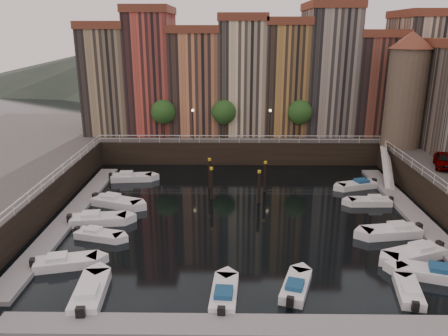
{
  "coord_description": "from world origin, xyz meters",
  "views": [
    {
      "loc": [
        -1.24,
        -38.67,
        16.74
      ],
      "look_at": [
        -1.8,
        4.0,
        3.35
      ],
      "focal_mm": 35.0,
      "sensor_mm": 36.0,
      "label": 1
    }
  ],
  "objects_px": {
    "corner_tower": "(406,88)",
    "gangway": "(387,165)",
    "boat_left_1": "(98,235)",
    "boat_left_2": "(97,219)",
    "car_a": "(444,161)",
    "mooring_pilings": "(236,181)",
    "boat_left_0": "(64,262)"
  },
  "relations": [
    {
      "from": "boat_left_2",
      "to": "corner_tower",
      "type": "bearing_deg",
      "value": 18.6
    },
    {
      "from": "corner_tower",
      "to": "boat_left_0",
      "type": "relative_size",
      "value": 2.85
    },
    {
      "from": "corner_tower",
      "to": "boat_left_1",
      "type": "bearing_deg",
      "value": -148.46
    },
    {
      "from": "corner_tower",
      "to": "gangway",
      "type": "height_order",
      "value": "corner_tower"
    },
    {
      "from": "boat_left_0",
      "to": "boat_left_1",
      "type": "relative_size",
      "value": 1.12
    },
    {
      "from": "gangway",
      "to": "boat_left_1",
      "type": "relative_size",
      "value": 1.93
    },
    {
      "from": "car_a",
      "to": "corner_tower",
      "type": "bearing_deg",
      "value": 116.6
    },
    {
      "from": "boat_left_0",
      "to": "car_a",
      "type": "relative_size",
      "value": 1.06
    },
    {
      "from": "boat_left_1",
      "to": "mooring_pilings",
      "type": "bearing_deg",
      "value": 55.96
    },
    {
      "from": "corner_tower",
      "to": "boat_left_2",
      "type": "relative_size",
      "value": 2.59
    },
    {
      "from": "corner_tower",
      "to": "boat_left_0",
      "type": "distance_m",
      "value": 42.64
    },
    {
      "from": "corner_tower",
      "to": "boat_left_1",
      "type": "distance_m",
      "value": 39.21
    },
    {
      "from": "gangway",
      "to": "mooring_pilings",
      "type": "relative_size",
      "value": 1.3
    },
    {
      "from": "boat_left_1",
      "to": "boat_left_2",
      "type": "xyz_separation_m",
      "value": [
        -0.91,
        2.98,
        0.08
      ]
    },
    {
      "from": "gangway",
      "to": "car_a",
      "type": "bearing_deg",
      "value": -48.36
    },
    {
      "from": "gangway",
      "to": "car_a",
      "type": "height_order",
      "value": "car_a"
    },
    {
      "from": "mooring_pilings",
      "to": "boat_left_1",
      "type": "xyz_separation_m",
      "value": [
        -11.8,
        -10.31,
        -1.32
      ]
    },
    {
      "from": "boat_left_1",
      "to": "boat_left_2",
      "type": "height_order",
      "value": "boat_left_2"
    },
    {
      "from": "corner_tower",
      "to": "boat_left_2",
      "type": "distance_m",
      "value": 38.55
    },
    {
      "from": "corner_tower",
      "to": "mooring_pilings",
      "type": "bearing_deg",
      "value": -155.09
    },
    {
      "from": "corner_tower",
      "to": "gangway",
      "type": "relative_size",
      "value": 1.66
    },
    {
      "from": "corner_tower",
      "to": "boat_left_1",
      "type": "relative_size",
      "value": 3.19
    },
    {
      "from": "boat_left_1",
      "to": "car_a",
      "type": "relative_size",
      "value": 0.95
    },
    {
      "from": "corner_tower",
      "to": "car_a",
      "type": "distance_m",
      "value": 11.25
    },
    {
      "from": "corner_tower",
      "to": "gangway",
      "type": "distance_m",
      "value": 9.86
    },
    {
      "from": "boat_left_0",
      "to": "car_a",
      "type": "distance_m",
      "value": 38.12
    },
    {
      "from": "car_a",
      "to": "boat_left_0",
      "type": "bearing_deg",
      "value": -137.24
    },
    {
      "from": "boat_left_0",
      "to": "corner_tower",
      "type": "bearing_deg",
      "value": 22.52
    },
    {
      "from": "mooring_pilings",
      "to": "boat_left_0",
      "type": "bearing_deg",
      "value": -130.81
    },
    {
      "from": "boat_left_1",
      "to": "boat_left_0",
      "type": "bearing_deg",
      "value": -88.83
    },
    {
      "from": "boat_left_2",
      "to": "boat_left_0",
      "type": "bearing_deg",
      "value": -99.96
    },
    {
      "from": "corner_tower",
      "to": "boat_left_2",
      "type": "height_order",
      "value": "corner_tower"
    }
  ]
}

